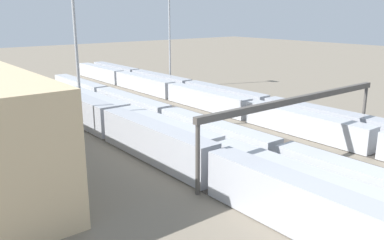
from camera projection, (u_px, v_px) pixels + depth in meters
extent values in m
plane|color=#756B5B|center=(217.00, 133.00, 66.30)|extent=(400.00, 400.00, 0.00)
cube|color=#3D3833|center=(276.00, 119.00, 75.33)|extent=(140.00, 2.80, 0.12)
cube|color=#3D3833|center=(258.00, 123.00, 72.31)|extent=(140.00, 2.80, 0.12)
cube|color=#4C443D|center=(238.00, 128.00, 69.30)|extent=(140.00, 2.80, 0.12)
cube|color=#4C443D|center=(217.00, 133.00, 66.28)|extent=(140.00, 2.80, 0.12)
cube|color=#4C443D|center=(193.00, 139.00, 63.26)|extent=(140.00, 2.80, 0.12)
cube|color=#3D3833|center=(168.00, 145.00, 60.25)|extent=(140.00, 2.80, 0.12)
cube|color=#4C443D|center=(139.00, 152.00, 57.23)|extent=(140.00, 2.80, 0.12)
cube|color=#B7BABF|center=(298.00, 184.00, 41.91)|extent=(23.00, 3.00, 3.80)
cube|color=black|center=(298.00, 185.00, 41.93)|extent=(22.40, 3.06, 0.36)
cube|color=#B7BABF|center=(165.00, 132.00, 60.16)|extent=(23.00, 3.00, 3.80)
cube|color=black|center=(165.00, 133.00, 60.20)|extent=(22.40, 3.06, 0.36)
cube|color=#B7BABF|center=(94.00, 104.00, 78.42)|extent=(23.00, 3.00, 3.80)
cube|color=black|center=(94.00, 104.00, 78.42)|extent=(22.40, 3.06, 0.36)
cube|color=#A8AAB2|center=(322.00, 119.00, 67.48)|extent=(23.00, 3.00, 3.80)
cube|color=#A8AAB2|center=(224.00, 96.00, 85.74)|extent=(23.00, 3.00, 3.80)
cube|color=#A8AAB2|center=(160.00, 82.00, 103.99)|extent=(23.00, 3.00, 3.80)
cube|color=#A8AAB2|center=(115.00, 71.00, 122.25)|extent=(23.00, 3.00, 3.80)
cube|color=#B7BABF|center=(304.00, 124.00, 64.38)|extent=(23.00, 3.00, 3.80)
cube|color=#B7BABF|center=(206.00, 99.00, 82.64)|extent=(23.00, 3.00, 3.80)
cube|color=#B7BABF|center=(144.00, 84.00, 100.90)|extent=(23.00, 3.00, 3.80)
cube|color=#B7BABF|center=(100.00, 73.00, 119.15)|extent=(23.00, 3.00, 3.80)
cube|color=#A8AAB2|center=(307.00, 209.00, 35.22)|extent=(23.00, 3.00, 5.00)
cube|color=#A8AAB2|center=(154.00, 142.00, 53.48)|extent=(23.00, 3.00, 5.00)
cube|color=#A8AAB2|center=(80.00, 109.00, 71.74)|extent=(23.00, 3.00, 5.00)
cube|color=#B7BABF|center=(373.00, 189.00, 40.78)|extent=(23.00, 3.00, 3.80)
cube|color=#B7BABF|center=(214.00, 134.00, 59.03)|extent=(23.00, 3.00, 3.80)
cube|color=#B7BABF|center=(131.00, 105.00, 77.29)|extent=(23.00, 3.00, 3.80)
cube|color=#B7BABF|center=(79.00, 88.00, 95.55)|extent=(23.00, 3.00, 3.80)
cylinder|color=#9EA0A5|center=(170.00, 37.00, 104.13)|extent=(0.44, 0.44, 26.18)
cylinder|color=#9EA0A5|center=(76.00, 51.00, 60.48)|extent=(0.44, 0.44, 27.48)
cylinder|color=#4C4742|center=(364.00, 112.00, 63.69)|extent=(0.50, 0.50, 8.00)
cylinder|color=#4C4742|center=(198.00, 160.00, 43.07)|extent=(0.50, 0.50, 8.00)
cube|color=#4C4742|center=(299.00, 99.00, 52.24)|extent=(0.70, 35.00, 0.80)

